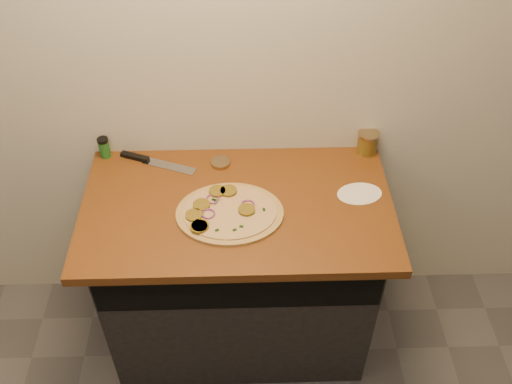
{
  "coord_description": "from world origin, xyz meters",
  "views": [
    {
      "loc": [
        0.03,
        -0.14,
        2.44
      ],
      "look_at": [
        0.07,
        1.43,
        0.95
      ],
      "focal_mm": 40.0,
      "sensor_mm": 36.0,
      "label": 1
    }
  ],
  "objects_px": {
    "chefs_knife": "(151,161)",
    "salsa_jar": "(368,142)",
    "spice_shaker": "(104,147)",
    "pizza": "(228,212)"
  },
  "relations": [
    {
      "from": "pizza",
      "to": "salsa_jar",
      "type": "bearing_deg",
      "value": 31.43
    },
    {
      "from": "chefs_knife",
      "to": "salsa_jar",
      "type": "height_order",
      "value": "salsa_jar"
    },
    {
      "from": "salsa_jar",
      "to": "spice_shaker",
      "type": "height_order",
      "value": "salsa_jar"
    },
    {
      "from": "spice_shaker",
      "to": "salsa_jar",
      "type": "bearing_deg",
      "value": 0.0
    },
    {
      "from": "pizza",
      "to": "salsa_jar",
      "type": "relative_size",
      "value": 4.13
    },
    {
      "from": "pizza",
      "to": "salsa_jar",
      "type": "height_order",
      "value": "salsa_jar"
    },
    {
      "from": "pizza",
      "to": "spice_shaker",
      "type": "distance_m",
      "value": 0.63
    },
    {
      "from": "chefs_knife",
      "to": "salsa_jar",
      "type": "relative_size",
      "value": 3.34
    },
    {
      "from": "salsa_jar",
      "to": "pizza",
      "type": "bearing_deg",
      "value": -148.57
    },
    {
      "from": "salsa_jar",
      "to": "spice_shaker",
      "type": "relative_size",
      "value": 1.06
    }
  ]
}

